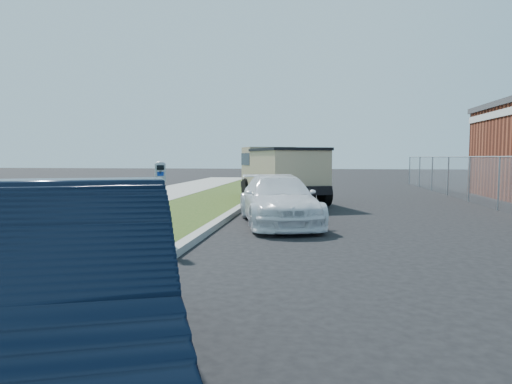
# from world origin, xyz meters

# --- Properties ---
(ground) EXTENTS (120.00, 120.00, 0.00)m
(ground) POSITION_xyz_m (0.00, 0.00, 0.00)
(ground) COLOR black
(ground) RESTS_ON ground
(streetside) EXTENTS (6.12, 50.00, 0.15)m
(streetside) POSITION_xyz_m (-5.57, 2.00, 0.07)
(streetside) COLOR gray
(streetside) RESTS_ON ground
(chainlink_fence) EXTENTS (0.06, 30.06, 30.00)m
(chainlink_fence) POSITION_xyz_m (6.00, 7.00, 1.26)
(chainlink_fence) COLOR slate
(chainlink_fence) RESTS_ON ground
(parking_meter) EXTENTS (0.25, 0.21, 1.56)m
(parking_meter) POSITION_xyz_m (-3.07, -0.60, 1.28)
(parking_meter) COLOR #3F4247
(parking_meter) RESTS_ON ground
(white_wagon) EXTENTS (2.86, 4.78, 1.30)m
(white_wagon) POSITION_xyz_m (-1.05, 2.95, 0.65)
(white_wagon) COLOR white
(white_wagon) RESTS_ON ground
(navy_sedan) EXTENTS (3.49, 5.21, 1.62)m
(navy_sedan) POSITION_xyz_m (-1.83, -6.52, 0.81)
(navy_sedan) COLOR black
(navy_sedan) RESTS_ON ground
(dump_truck) EXTENTS (4.03, 6.01, 2.22)m
(dump_truck) POSITION_xyz_m (-1.54, 9.24, 1.25)
(dump_truck) COLOR black
(dump_truck) RESTS_ON ground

